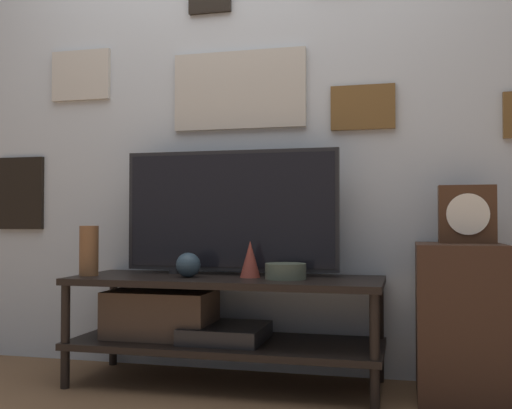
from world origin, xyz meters
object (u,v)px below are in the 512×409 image
(mantel_clock, at_px, (467,214))
(vase_wide_bowl, at_px, (286,271))
(television, at_px, (230,211))
(vase_slim_bronze, at_px, (250,259))
(vase_tall_ceramic, at_px, (89,251))
(vase_round_glass, at_px, (188,265))

(mantel_clock, bearing_deg, vase_wide_bowl, -170.92)
(television, height_order, vase_slim_bronze, television)
(vase_wide_bowl, bearing_deg, television, 154.43)
(television, height_order, vase_tall_ceramic, television)
(television, relative_size, vase_round_glass, 9.24)
(vase_slim_bronze, bearing_deg, vase_wide_bowl, -13.00)
(vase_slim_bronze, distance_m, vase_round_glass, 0.28)
(vase_tall_ceramic, xyz_separation_m, vase_slim_bronze, (0.75, 0.10, -0.03))
(television, xyz_separation_m, vase_wide_bowl, (0.30, -0.14, -0.27))
(vase_tall_ceramic, distance_m, vase_slim_bronze, 0.76)
(vase_slim_bronze, xyz_separation_m, vase_wide_bowl, (0.17, -0.04, -0.05))
(vase_tall_ceramic, distance_m, mantel_clock, 1.71)
(vase_tall_ceramic, bearing_deg, vase_wide_bowl, 3.51)
(vase_wide_bowl, bearing_deg, vase_round_glass, -177.50)
(television, bearing_deg, vase_slim_bronze, -39.33)
(vase_slim_bronze, xyz_separation_m, mantel_clock, (0.94, 0.08, 0.20))
(vase_wide_bowl, height_order, mantel_clock, mantel_clock)
(vase_tall_ceramic, bearing_deg, television, 17.45)
(vase_tall_ceramic, relative_size, mantel_clock, 0.94)
(television, distance_m, mantel_clock, 1.06)
(vase_wide_bowl, bearing_deg, mantel_clock, 9.08)
(television, relative_size, mantel_clock, 4.17)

